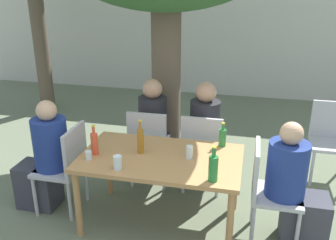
{
  "coord_description": "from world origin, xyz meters",
  "views": [
    {
      "loc": [
        0.77,
        -3.02,
        2.3
      ],
      "look_at": [
        0.0,
        0.3,
        0.97
      ],
      "focal_mm": 40.0,
      "sensor_mm": 36.0,
      "label": 1
    }
  ],
  "objects_px": {
    "person_seated_1": "(295,191)",
    "drinking_glass_1": "(88,155)",
    "patio_chair_4": "(330,136)",
    "patio_chair_2": "(150,143)",
    "drinking_glass_0": "(189,152)",
    "drinking_glass_2": "(118,163)",
    "patio_chair_3": "(202,148)",
    "amber_bottle_2": "(140,140)",
    "green_bottle_3": "(223,137)",
    "person_seated_0": "(45,161)",
    "dining_table_front": "(161,164)",
    "patio_chair_0": "(66,164)",
    "soda_bottle_1": "(94,143)",
    "green_bottle_0": "(213,168)",
    "person_seated_2": "(155,133)",
    "patio_chair_1": "(267,187)",
    "person_seated_3": "(205,137)"
  },
  "relations": [
    {
      "from": "green_bottle_0",
      "to": "amber_bottle_2",
      "type": "bearing_deg",
      "value": 153.45
    },
    {
      "from": "patio_chair_3",
      "to": "person_seated_1",
      "type": "relative_size",
      "value": 0.79
    },
    {
      "from": "person_seated_1",
      "to": "patio_chair_2",
      "type": "bearing_deg",
      "value": 66.12
    },
    {
      "from": "dining_table_front",
      "to": "person_seated_1",
      "type": "xyz_separation_m",
      "value": [
        1.22,
        -0.0,
        -0.13
      ]
    },
    {
      "from": "patio_chair_4",
      "to": "person_seated_3",
      "type": "bearing_deg",
      "value": -163.32
    },
    {
      "from": "person_seated_1",
      "to": "green_bottle_0",
      "type": "height_order",
      "value": "person_seated_1"
    },
    {
      "from": "green_bottle_0",
      "to": "person_seated_0",
      "type": "bearing_deg",
      "value": 169.24
    },
    {
      "from": "patio_chair_0",
      "to": "person_seated_0",
      "type": "height_order",
      "value": "person_seated_0"
    },
    {
      "from": "patio_chair_4",
      "to": "green_bottle_3",
      "type": "xyz_separation_m",
      "value": [
        -1.18,
        -0.97,
        0.29
      ]
    },
    {
      "from": "patio_chair_1",
      "to": "green_bottle_3",
      "type": "distance_m",
      "value": 0.64
    },
    {
      "from": "patio_chair_4",
      "to": "patio_chair_2",
      "type": "bearing_deg",
      "value": -161.88
    },
    {
      "from": "person_seated_1",
      "to": "drinking_glass_1",
      "type": "height_order",
      "value": "person_seated_1"
    },
    {
      "from": "patio_chair_0",
      "to": "soda_bottle_1",
      "type": "height_order",
      "value": "soda_bottle_1"
    },
    {
      "from": "amber_bottle_2",
      "to": "drinking_glass_0",
      "type": "height_order",
      "value": "amber_bottle_2"
    },
    {
      "from": "patio_chair_3",
      "to": "green_bottle_3",
      "type": "relative_size",
      "value": 3.75
    },
    {
      "from": "patio_chair_2",
      "to": "drinking_glass_1",
      "type": "bearing_deg",
      "value": 69.53
    },
    {
      "from": "person_seated_1",
      "to": "person_seated_2",
      "type": "height_order",
      "value": "person_seated_2"
    },
    {
      "from": "person_seated_3",
      "to": "dining_table_front",
      "type": "bearing_deg",
      "value": 71.75
    },
    {
      "from": "patio_chair_0",
      "to": "patio_chair_3",
      "type": "height_order",
      "value": "same"
    },
    {
      "from": "soda_bottle_1",
      "to": "dining_table_front",
      "type": "bearing_deg",
      "value": 8.82
    },
    {
      "from": "amber_bottle_2",
      "to": "green_bottle_3",
      "type": "xyz_separation_m",
      "value": [
        0.74,
        0.33,
        -0.03
      ]
    },
    {
      "from": "patio_chair_2",
      "to": "amber_bottle_2",
      "type": "height_order",
      "value": "amber_bottle_2"
    },
    {
      "from": "green_bottle_0",
      "to": "green_bottle_3",
      "type": "xyz_separation_m",
      "value": [
        0.01,
        0.69,
        -0.03
      ]
    },
    {
      "from": "soda_bottle_1",
      "to": "amber_bottle_2",
      "type": "relative_size",
      "value": 0.89
    },
    {
      "from": "dining_table_front",
      "to": "patio_chair_0",
      "type": "distance_m",
      "value": 0.99
    },
    {
      "from": "person_seated_1",
      "to": "drinking_glass_0",
      "type": "bearing_deg",
      "value": 88.48
    },
    {
      "from": "dining_table_front",
      "to": "patio_chair_1",
      "type": "bearing_deg",
      "value": 0.0
    },
    {
      "from": "person_seated_0",
      "to": "dining_table_front",
      "type": "bearing_deg",
      "value": 90.0
    },
    {
      "from": "dining_table_front",
      "to": "person_seated_0",
      "type": "height_order",
      "value": "person_seated_0"
    },
    {
      "from": "person_seated_2",
      "to": "patio_chair_3",
      "type": "bearing_deg",
      "value": 158.46
    },
    {
      "from": "person_seated_0",
      "to": "green_bottle_0",
      "type": "height_order",
      "value": "person_seated_0"
    },
    {
      "from": "person_seated_1",
      "to": "soda_bottle_1",
      "type": "distance_m",
      "value": 1.86
    },
    {
      "from": "patio_chair_4",
      "to": "drinking_glass_0",
      "type": "height_order",
      "value": "patio_chair_4"
    },
    {
      "from": "amber_bottle_2",
      "to": "drinking_glass_2",
      "type": "height_order",
      "value": "amber_bottle_2"
    },
    {
      "from": "patio_chair_3",
      "to": "person_seated_0",
      "type": "relative_size",
      "value": 0.78
    },
    {
      "from": "person_seated_0",
      "to": "green_bottle_3",
      "type": "xyz_separation_m",
      "value": [
        1.75,
        0.36,
        0.29
      ]
    },
    {
      "from": "drinking_glass_2",
      "to": "patio_chair_3",
      "type": "bearing_deg",
      "value": 58.76
    },
    {
      "from": "drinking_glass_1",
      "to": "green_bottle_3",
      "type": "bearing_deg",
      "value": 25.95
    },
    {
      "from": "patio_chair_0",
      "to": "amber_bottle_2",
      "type": "relative_size",
      "value": 2.77
    },
    {
      "from": "person_seated_1",
      "to": "drinking_glass_2",
      "type": "xyz_separation_m",
      "value": [
        -1.52,
        -0.32,
        0.27
      ]
    },
    {
      "from": "person_seated_0",
      "to": "drinking_glass_2",
      "type": "bearing_deg",
      "value": 70.71
    },
    {
      "from": "person_seated_0",
      "to": "person_seated_2",
      "type": "xyz_separation_m",
      "value": [
        0.92,
        0.91,
        0.02
      ]
    },
    {
      "from": "green_bottle_3",
      "to": "drinking_glass_1",
      "type": "height_order",
      "value": "green_bottle_3"
    },
    {
      "from": "patio_chair_4",
      "to": "dining_table_front",
      "type": "bearing_deg",
      "value": -142.16
    },
    {
      "from": "amber_bottle_2",
      "to": "patio_chair_4",
      "type": "bearing_deg",
      "value": 34.14
    },
    {
      "from": "patio_chair_4",
      "to": "drinking_glass_2",
      "type": "height_order",
      "value": "patio_chair_4"
    },
    {
      "from": "drinking_glass_0",
      "to": "soda_bottle_1",
      "type": "bearing_deg",
      "value": -172.18
    },
    {
      "from": "patio_chair_0",
      "to": "patio_chair_4",
      "type": "xyz_separation_m",
      "value": [
        2.7,
        1.33,
        0.0
      ]
    },
    {
      "from": "person_seated_2",
      "to": "green_bottle_0",
      "type": "bearing_deg",
      "value": 123.52
    },
    {
      "from": "patio_chair_3",
      "to": "amber_bottle_2",
      "type": "xyz_separation_m",
      "value": [
        -0.5,
        -0.64,
        0.32
      ]
    }
  ]
}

